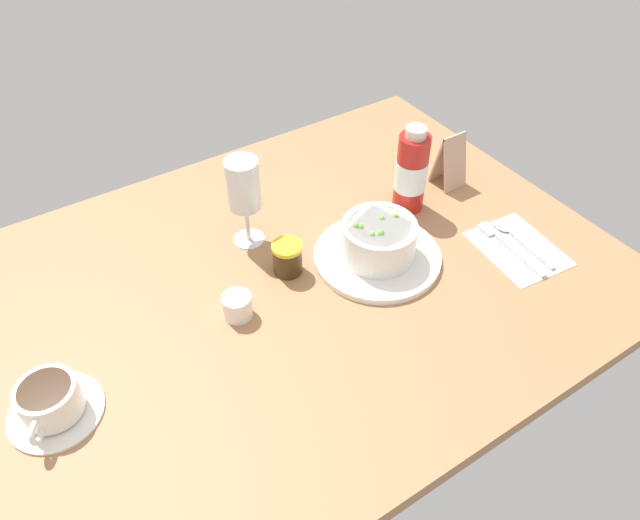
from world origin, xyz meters
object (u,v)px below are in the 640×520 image
at_px(cutlery_setting, 516,246).
at_px(creamer_jug, 237,306).
at_px(menu_card, 451,160).
at_px(wine_glass, 243,188).
at_px(sauce_bottle_red, 411,172).
at_px(porridge_bowl, 378,244).
at_px(coffee_cup, 51,402).
at_px(jam_jar, 287,258).

height_order(cutlery_setting, creamer_jug, creamer_jug).
height_order(cutlery_setting, menu_card, menu_card).
height_order(wine_glass, sauce_bottle_red, sauce_bottle_red).
height_order(creamer_jug, wine_glass, wine_glass).
height_order(wine_glass, menu_card, wine_glass).
bearing_deg(cutlery_setting, porridge_bowl, 153.84).
bearing_deg(menu_card, wine_glass, 171.25).
height_order(coffee_cup, jam_jar, jam_jar).
bearing_deg(wine_glass, coffee_cup, -155.78).
xyz_separation_m(creamer_jug, jam_jar, (0.12, 0.05, 0.01)).
relative_size(porridge_bowl, coffee_cup, 1.71).
xyz_separation_m(cutlery_setting, jam_jar, (-0.39, 0.18, 0.03)).
relative_size(creamer_jug, sauce_bottle_red, 0.32).
relative_size(coffee_cup, wine_glass, 0.77).
distance_m(cutlery_setting, jam_jar, 0.43).
xyz_separation_m(porridge_bowl, jam_jar, (-0.15, 0.06, -0.01)).
bearing_deg(creamer_jug, wine_glass, 56.55).
bearing_deg(sauce_bottle_red, coffee_cup, -172.10).
height_order(porridge_bowl, wine_glass, wine_glass).
relative_size(coffee_cup, jam_jar, 2.21).
distance_m(coffee_cup, jam_jar, 0.43).
xyz_separation_m(porridge_bowl, sauce_bottle_red, (0.14, 0.09, 0.05)).
bearing_deg(cutlery_setting, creamer_jug, 165.50).
bearing_deg(menu_card, sauce_bottle_red, -172.17).
distance_m(coffee_cup, menu_card, 0.85).
distance_m(creamer_jug, menu_card, 0.55).
distance_m(cutlery_setting, creamer_jug, 0.53).
relative_size(cutlery_setting, wine_glass, 1.02).
bearing_deg(coffee_cup, porridge_bowl, 0.89).
bearing_deg(sauce_bottle_red, wine_glass, 165.13).
bearing_deg(cutlery_setting, coffee_cup, 172.51).
height_order(porridge_bowl, menu_card, menu_card).
relative_size(porridge_bowl, jam_jar, 3.79).
bearing_deg(wine_glass, cutlery_setting, -35.56).
bearing_deg(sauce_bottle_red, cutlery_setting, -65.92).
bearing_deg(creamer_jug, porridge_bowl, -3.37).
bearing_deg(cutlery_setting, menu_card, 82.95).
height_order(porridge_bowl, jam_jar, porridge_bowl).
xyz_separation_m(sauce_bottle_red, menu_card, (0.12, 0.02, -0.02)).
xyz_separation_m(coffee_cup, menu_card, (0.84, 0.12, 0.03)).
xyz_separation_m(porridge_bowl, cutlery_setting, (0.24, -0.12, -0.03)).
bearing_deg(creamer_jug, jam_jar, 20.49).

